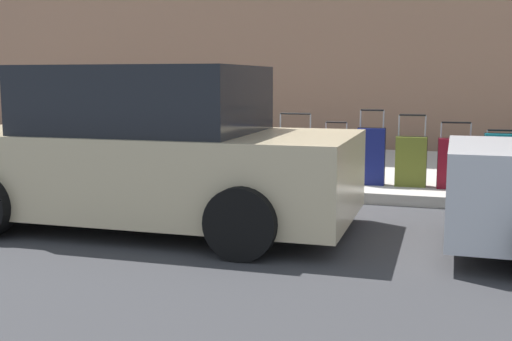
{
  "coord_description": "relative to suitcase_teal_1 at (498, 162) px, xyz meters",
  "views": [
    {
      "loc": [
        -2.97,
        7.8,
        1.54
      ],
      "look_at": [
        -0.68,
        0.74,
        0.47
      ],
      "focal_mm": 44.79,
      "sensor_mm": 36.0,
      "label": 1
    }
  ],
  "objects": [
    {
      "name": "ground_plane",
      "position": [
        3.42,
        0.68,
        -0.5
      ],
      "size": [
        40.0,
        40.0,
        0.0
      ],
      "primitive_type": "plane",
      "color": "#333335"
    },
    {
      "name": "sidewalk_curb",
      "position": [
        3.42,
        -1.82,
        -0.43
      ],
      "size": [
        18.0,
        5.0,
        0.14
      ],
      "primitive_type": "cube",
      "color": "#ADA89E",
      "rests_on": "ground_plane"
    },
    {
      "name": "suitcase_teal_1",
      "position": [
        0.0,
        0.0,
        0.0
      ],
      "size": [
        0.36,
        0.23,
        0.78
      ],
      "color": "#0F606B",
      "rests_on": "sidewalk_curb"
    },
    {
      "name": "suitcase_maroon_2",
      "position": [
        0.52,
        -0.02,
        -0.04
      ],
      "size": [
        0.43,
        0.25,
        0.87
      ],
      "color": "maroon",
      "rests_on": "sidewalk_curb"
    },
    {
      "name": "suitcase_olive_3",
      "position": [
        1.07,
        -0.02,
        -0.03
      ],
      "size": [
        0.4,
        0.22,
        0.95
      ],
      "color": "#59601E",
      "rests_on": "sidewalk_curb"
    },
    {
      "name": "suitcase_navy_4",
      "position": [
        1.58,
        0.01,
        0.02
      ],
      "size": [
        0.37,
        0.2,
        1.01
      ],
      "color": "navy",
      "rests_on": "sidewalk_curb"
    },
    {
      "name": "suitcase_red_5",
      "position": [
        2.08,
        -0.08,
        -0.09
      ],
      "size": [
        0.35,
        0.26,
        0.83
      ],
      "color": "red",
      "rests_on": "sidewalk_curb"
    },
    {
      "name": "suitcase_black_6",
      "position": [
        2.63,
        0.01,
        -0.05
      ],
      "size": [
        0.49,
        0.22,
        0.94
      ],
      "color": "black",
      "rests_on": "sidewalk_curb"
    },
    {
      "name": "suitcase_silver_7",
      "position": [
        3.18,
        -0.02,
        -0.04
      ],
      "size": [
        0.36,
        0.22,
        0.7
      ],
      "color": "#9EA0A8",
      "rests_on": "sidewalk_curb"
    },
    {
      "name": "suitcase_teal_8",
      "position": [
        3.69,
        -0.14,
        -0.11
      ],
      "size": [
        0.43,
        0.26,
        0.84
      ],
      "color": "#0F606B",
      "rests_on": "sidewalk_curb"
    },
    {
      "name": "suitcase_maroon_9",
      "position": [
        4.28,
        -0.06,
        -0.03
      ],
      "size": [
        0.48,
        0.24,
        0.72
      ],
      "color": "maroon",
      "rests_on": "sidewalk_curb"
    },
    {
      "name": "fire_hydrant",
      "position": [
        5.3,
        -0.07,
        0.06
      ],
      "size": [
        0.39,
        0.21,
        0.81
      ],
      "color": "#99999E",
      "rests_on": "sidewalk_curb"
    },
    {
      "name": "bollard_post",
      "position": [
        5.88,
        0.08,
        0.05
      ],
      "size": [
        0.12,
        0.12,
        0.83
      ],
      "primitive_type": "cylinder",
      "color": "brown",
      "rests_on": "sidewalk_curb"
    },
    {
      "name": "parked_car_beige_1",
      "position": [
        3.55,
        2.54,
        0.28
      ],
      "size": [
        4.3,
        2.19,
        1.67
      ],
      "color": "tan",
      "rests_on": "ground_plane"
    }
  ]
}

